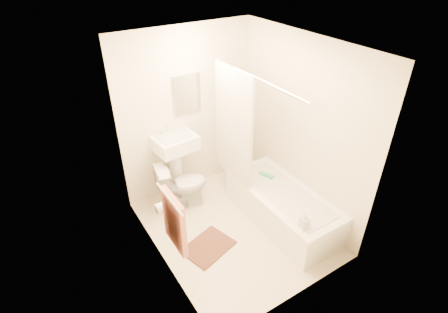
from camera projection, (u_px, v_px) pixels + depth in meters
floor at (234, 228)px, 4.65m from camera, size 2.40×2.40×0.00m
ceiling at (238, 46)px, 3.37m from camera, size 2.40×2.40×0.00m
wall_back at (188, 114)px, 4.86m from camera, size 2.00×0.02×2.40m
wall_left at (154, 179)px, 3.55m from camera, size 0.02×2.40×2.40m
wall_right at (300, 130)px, 4.46m from camera, size 0.02×2.40×2.40m
mirror at (187, 94)px, 4.69m from camera, size 0.40×0.03×0.55m
curtain_rod at (255, 77)px, 3.79m from camera, size 0.03×1.70×0.03m
shower_curtain at (233, 127)px, 4.49m from camera, size 0.04×0.80×1.55m
towel_bar at (169, 199)px, 3.45m from camera, size 0.02×0.60×0.02m
towel at (174, 222)px, 3.63m from camera, size 0.06×0.45×0.66m
toilet_paper at (161, 208)px, 3.94m from camera, size 0.11×0.12×0.12m
toilet at (182, 186)px, 4.88m from camera, size 0.75×0.49×0.69m
sink at (176, 164)px, 4.98m from camera, size 0.60×0.49×1.09m
bathtub at (282, 206)px, 4.67m from camera, size 0.72×1.65×0.46m
bath_mat at (208, 247)px, 4.36m from camera, size 0.70×0.60×0.02m
soap_bottle at (305, 221)px, 3.95m from camera, size 0.11×0.11×0.21m
scrub_brush at (267, 175)px, 4.84m from camera, size 0.14×0.22×0.04m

